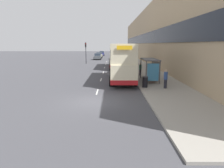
{
  "coord_description": "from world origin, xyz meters",
  "views": [
    {
      "loc": [
        1.34,
        -14.41,
        4.26
      ],
      "look_at": [
        1.47,
        15.59,
        -1.75
      ],
      "focal_mm": 32.0,
      "sensor_mm": 36.0,
      "label": 1
    }
  ],
  "objects_px": {
    "pedestrian_1": "(151,70)",
    "litter_bin": "(144,82)",
    "car_2": "(98,55)",
    "car_3": "(97,56)",
    "double_decker_bus_near": "(121,61)",
    "pedestrian_2": "(165,79)",
    "car_0": "(101,53)",
    "car_1": "(114,56)",
    "pedestrian_at_shelter": "(139,69)",
    "bus_shelter": "(151,66)",
    "double_decker_bus_ahead": "(116,55)",
    "traffic_light_far_kerb": "(85,49)"
  },
  "relations": [
    {
      "from": "pedestrian_1",
      "to": "litter_bin",
      "type": "bearing_deg",
      "value": -106.21
    },
    {
      "from": "car_2",
      "to": "car_3",
      "type": "height_order",
      "value": "car_3"
    },
    {
      "from": "double_decker_bus_near",
      "to": "litter_bin",
      "type": "height_order",
      "value": "double_decker_bus_near"
    },
    {
      "from": "car_3",
      "to": "pedestrian_2",
      "type": "relative_size",
      "value": 2.22
    },
    {
      "from": "car_0",
      "to": "litter_bin",
      "type": "bearing_deg",
      "value": 97.14
    },
    {
      "from": "car_1",
      "to": "pedestrian_at_shelter",
      "type": "distance_m",
      "value": 32.09
    },
    {
      "from": "double_decker_bus_near",
      "to": "car_0",
      "type": "xyz_separation_m",
      "value": [
        -4.93,
        51.61,
        -1.43
      ]
    },
    {
      "from": "bus_shelter",
      "to": "double_decker_bus_ahead",
      "type": "height_order",
      "value": "double_decker_bus_ahead"
    },
    {
      "from": "car_2",
      "to": "double_decker_bus_ahead",
      "type": "bearing_deg",
      "value": 100.53
    },
    {
      "from": "car_0",
      "to": "pedestrian_at_shelter",
      "type": "relative_size",
      "value": 2.33
    },
    {
      "from": "car_3",
      "to": "double_decker_bus_near",
      "type": "bearing_deg",
      "value": 98.93
    },
    {
      "from": "car_2",
      "to": "pedestrian_at_shelter",
      "type": "distance_m",
      "value": 38.36
    },
    {
      "from": "car_3",
      "to": "pedestrian_at_shelter",
      "type": "distance_m",
      "value": 30.82
    },
    {
      "from": "double_decker_bus_ahead",
      "to": "pedestrian_at_shelter",
      "type": "height_order",
      "value": "double_decker_bus_ahead"
    },
    {
      "from": "double_decker_bus_near",
      "to": "pedestrian_at_shelter",
      "type": "distance_m",
      "value": 4.28
    },
    {
      "from": "double_decker_bus_near",
      "to": "car_3",
      "type": "xyz_separation_m",
      "value": [
        -5.17,
        32.91,
        -1.42
      ]
    },
    {
      "from": "car_1",
      "to": "pedestrian_1",
      "type": "xyz_separation_m",
      "value": [
        4.41,
        -32.79,
        0.12
      ]
    },
    {
      "from": "pedestrian_1",
      "to": "litter_bin",
      "type": "distance_m",
      "value": 6.92
    },
    {
      "from": "car_2",
      "to": "pedestrian_1",
      "type": "relative_size",
      "value": 2.63
    },
    {
      "from": "litter_bin",
      "to": "car_2",
      "type": "bearing_deg",
      "value": 99.19
    },
    {
      "from": "car_2",
      "to": "pedestrian_1",
      "type": "height_order",
      "value": "pedestrian_1"
    },
    {
      "from": "pedestrian_2",
      "to": "litter_bin",
      "type": "distance_m",
      "value": 1.95
    },
    {
      "from": "double_decker_bus_ahead",
      "to": "car_0",
      "type": "height_order",
      "value": "double_decker_bus_ahead"
    },
    {
      "from": "litter_bin",
      "to": "traffic_light_far_kerb",
      "type": "xyz_separation_m",
      "value": [
        -8.95,
        25.28,
        2.45
      ]
    },
    {
      "from": "bus_shelter",
      "to": "traffic_light_far_kerb",
      "type": "bearing_deg",
      "value": 114.71
    },
    {
      "from": "double_decker_bus_ahead",
      "to": "car_3",
      "type": "xyz_separation_m",
      "value": [
        -5.0,
        19.36,
        -1.42
      ]
    },
    {
      "from": "car_3",
      "to": "pedestrian_at_shelter",
      "type": "xyz_separation_m",
      "value": [
        7.82,
        -29.81,
        0.11
      ]
    },
    {
      "from": "double_decker_bus_near",
      "to": "bus_shelter",
      "type": "bearing_deg",
      "value": -20.27
    },
    {
      "from": "car_2",
      "to": "double_decker_bus_near",
      "type": "bearing_deg",
      "value": 97.31
    },
    {
      "from": "double_decker_bus_ahead",
      "to": "traffic_light_far_kerb",
      "type": "distance_m",
      "value": 9.97
    },
    {
      "from": "double_decker_bus_ahead",
      "to": "pedestrian_2",
      "type": "distance_m",
      "value": 18.87
    },
    {
      "from": "car_1",
      "to": "car_2",
      "type": "distance_m",
      "value": 7.38
    },
    {
      "from": "pedestrian_1",
      "to": "pedestrian_2",
      "type": "relative_size",
      "value": 0.9
    },
    {
      "from": "double_decker_bus_near",
      "to": "pedestrian_at_shelter",
      "type": "relative_size",
      "value": 6.36
    },
    {
      "from": "double_decker_bus_ahead",
      "to": "traffic_light_far_kerb",
      "type": "bearing_deg",
      "value": 132.39
    },
    {
      "from": "double_decker_bus_near",
      "to": "car_2",
      "type": "relative_size",
      "value": 2.46
    },
    {
      "from": "car_3",
      "to": "traffic_light_far_kerb",
      "type": "height_order",
      "value": "traffic_light_far_kerb"
    },
    {
      "from": "double_decker_bus_near",
      "to": "car_2",
      "type": "bearing_deg",
      "value": 97.31
    },
    {
      "from": "car_0",
      "to": "car_2",
      "type": "relative_size",
      "value": 0.9
    },
    {
      "from": "bus_shelter",
      "to": "pedestrian_at_shelter",
      "type": "distance_m",
      "value": 4.46
    },
    {
      "from": "car_1",
      "to": "traffic_light_far_kerb",
      "type": "xyz_separation_m",
      "value": [
        -6.47,
        -14.15,
        2.28
      ]
    },
    {
      "from": "double_decker_bus_near",
      "to": "pedestrian_2",
      "type": "bearing_deg",
      "value": -50.76
    },
    {
      "from": "traffic_light_far_kerb",
      "to": "car_3",
      "type": "bearing_deg",
      "value": 81.94
    },
    {
      "from": "traffic_light_far_kerb",
      "to": "car_0",
      "type": "bearing_deg",
      "value": 86.38
    },
    {
      "from": "car_2",
      "to": "car_3",
      "type": "bearing_deg",
      "value": 90.29
    },
    {
      "from": "traffic_light_far_kerb",
      "to": "double_decker_bus_near",
      "type": "bearing_deg",
      "value": -71.78
    },
    {
      "from": "bus_shelter",
      "to": "car_1",
      "type": "bearing_deg",
      "value": 95.83
    },
    {
      "from": "car_0",
      "to": "car_2",
      "type": "bearing_deg",
      "value": 88.55
    },
    {
      "from": "double_decker_bus_near",
      "to": "car_3",
      "type": "bearing_deg",
      "value": 98.93
    },
    {
      "from": "double_decker_bus_ahead",
      "to": "car_1",
      "type": "height_order",
      "value": "double_decker_bus_ahead"
    }
  ]
}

